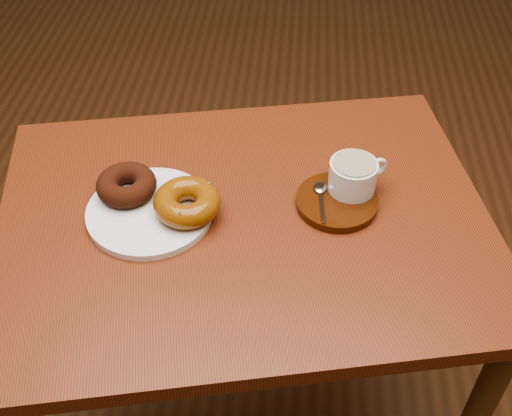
# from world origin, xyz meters

# --- Properties ---
(cafe_table) EXTENTS (0.93, 0.77, 0.77)m
(cafe_table) POSITION_xyz_m (0.30, 0.17, 0.65)
(cafe_table) COLOR maroon
(cafe_table) RESTS_ON ground
(donut_plate) EXTENTS (0.23, 0.23, 0.01)m
(donut_plate) POSITION_xyz_m (0.14, 0.16, 0.78)
(donut_plate) COLOR white
(donut_plate) RESTS_ON cafe_table
(donut_cinnamon) EXTENTS (0.12, 0.12, 0.04)m
(donut_cinnamon) POSITION_xyz_m (0.09, 0.19, 0.80)
(donut_cinnamon) COLOR #38160B
(donut_cinnamon) RESTS_ON donut_plate
(donut_caramel) EXTENTS (0.13, 0.13, 0.04)m
(donut_caramel) POSITION_xyz_m (0.20, 0.16, 0.81)
(donut_caramel) COLOR brown
(donut_caramel) RESTS_ON donut_plate
(saucer) EXTENTS (0.17, 0.17, 0.01)m
(saucer) POSITION_xyz_m (0.45, 0.21, 0.78)
(saucer) COLOR #3A1807
(saucer) RESTS_ON cafe_table
(coffee_cup) EXTENTS (0.10, 0.08, 0.06)m
(coffee_cup) POSITION_xyz_m (0.48, 0.24, 0.82)
(coffee_cup) COLOR white
(coffee_cup) RESTS_ON saucer
(teaspoon) EXTENTS (0.02, 0.10, 0.01)m
(teaspoon) POSITION_xyz_m (0.42, 0.22, 0.79)
(teaspoon) COLOR silver
(teaspoon) RESTS_ON saucer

